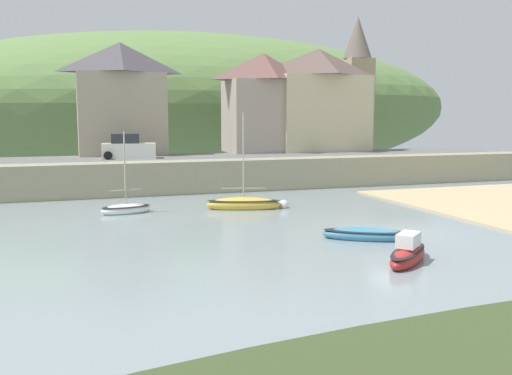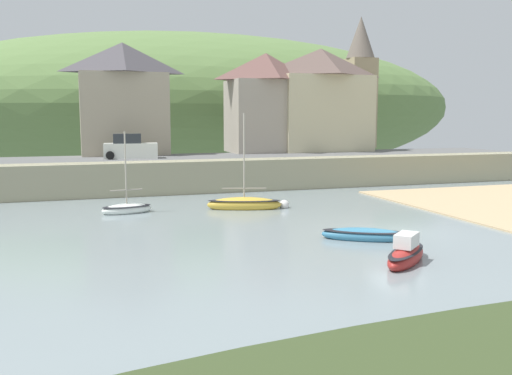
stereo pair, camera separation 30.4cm
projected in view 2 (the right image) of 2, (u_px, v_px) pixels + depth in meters
The scene contains 12 objects.
quay_seawall at pixel (276, 171), 43.93m from camera, with size 48.00×9.40×2.40m.
hillside_backdrop at pixel (192, 107), 79.05m from camera, with size 80.00×44.00×20.09m.
waterfront_building_left at pixel (124, 98), 47.05m from camera, with size 7.54×4.33×9.47m.
waterfront_building_centre at pixel (266, 102), 51.03m from camera, with size 7.07×5.40×9.04m.
waterfront_building_right at pixel (321, 99), 52.70m from camera, with size 9.05×6.08×9.66m.
church_with_spire at pixel (360, 81), 58.15m from camera, with size 3.00×3.00×13.64m.
rowboat_small_beached at pixel (364, 235), 25.54m from camera, with size 4.02×3.00×0.71m.
sailboat_tall_mast at pixel (127, 209), 32.62m from camera, with size 3.11×1.70×5.00m.
dinghy_open_wooden at pixel (406, 254), 21.45m from camera, with size 3.28×3.03×1.36m.
sailboat_white_hull at pixel (244, 204), 34.03m from camera, with size 4.74×2.50×6.11m.
parked_car_near_slipway at pixel (130, 148), 43.32m from camera, with size 4.26×2.12×1.95m.
mooring_buoy at pixel (284, 205), 34.43m from camera, with size 0.63×0.63×0.63m.
Camera 2 is at (-15.06, -23.59, 5.65)m, focal length 38.74 mm.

